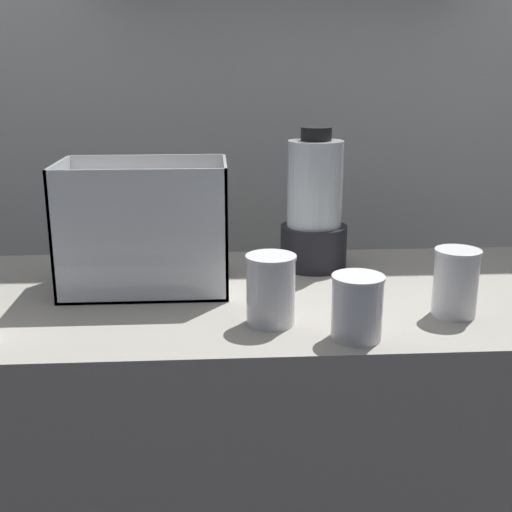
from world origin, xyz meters
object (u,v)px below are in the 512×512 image
juice_cup_mango_right (455,285)px  juice_cup_orange_left (271,294)px  carrot_display_bin (142,247)px  blender_pitcher (314,210)px  juice_cup_mango_middle (357,311)px

juice_cup_mango_right → juice_cup_orange_left: bearing=-176.8°
carrot_display_bin → juice_cup_orange_left: carrot_display_bin is taller
juice_cup_orange_left → juice_cup_mango_right: 0.35m
blender_pitcher → juice_cup_mango_middle: bearing=-88.4°
juice_cup_orange_left → carrot_display_bin: bearing=137.9°
carrot_display_bin → juice_cup_orange_left: (0.25, -0.23, -0.03)m
blender_pitcher → juice_cup_mango_right: size_ratio=2.53×
blender_pitcher → carrot_display_bin: bearing=-162.9°
carrot_display_bin → juice_cup_mango_middle: 0.50m
juice_cup_mango_right → blender_pitcher: bearing=123.8°
carrot_display_bin → juice_cup_mango_right: bearing=-19.1°
blender_pitcher → juice_cup_orange_left: bearing=-110.5°
juice_cup_mango_middle → juice_cup_orange_left: bearing=151.1°
juice_cup_mango_middle → blender_pitcher: bearing=91.6°
carrot_display_bin → juice_cup_mango_middle: bearing=-37.9°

